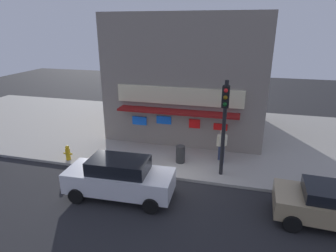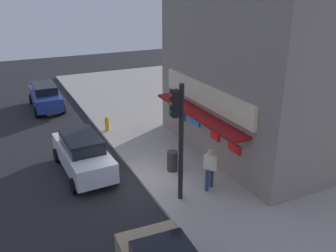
% 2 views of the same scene
% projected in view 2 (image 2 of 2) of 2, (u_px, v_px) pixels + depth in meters
% --- Properties ---
extents(ground_plane, '(61.14, 61.14, 0.00)m').
position_uv_depth(ground_plane, '(139.00, 181.00, 15.42)').
color(ground_plane, '#232326').
extents(sidewalk, '(40.76, 12.10, 0.14)m').
position_uv_depth(sidewalk, '(253.00, 153.00, 17.84)').
color(sidewalk, '#A39E93').
rests_on(sidewalk, ground_plane).
extents(corner_building, '(9.39, 8.47, 7.45)m').
position_uv_depth(corner_building, '(274.00, 72.00, 17.47)').
color(corner_building, gray).
rests_on(corner_building, sidewalk).
extents(traffic_light, '(0.32, 0.58, 4.54)m').
position_uv_depth(traffic_light, '(178.00, 128.00, 12.84)').
color(traffic_light, black).
rests_on(traffic_light, sidewalk).
extents(fire_hydrant, '(0.49, 0.25, 0.81)m').
position_uv_depth(fire_hydrant, '(107.00, 124.00, 20.31)').
color(fire_hydrant, gold).
rests_on(fire_hydrant, sidewalk).
extents(trash_can, '(0.47, 0.47, 0.91)m').
position_uv_depth(trash_can, '(172.00, 161.00, 15.87)').
color(trash_can, '#2D2D2D').
rests_on(trash_can, sidewalk).
extents(pedestrian, '(0.56, 0.54, 1.75)m').
position_uv_depth(pedestrian, '(210.00, 167.00, 14.24)').
color(pedestrian, navy).
rests_on(pedestrian, sidewalk).
extents(parked_car_white, '(4.57, 2.07, 1.74)m').
position_uv_depth(parked_car_white, '(83.00, 153.00, 15.91)').
color(parked_car_white, silver).
rests_on(parked_car_white, ground_plane).
extents(parked_car_blue, '(4.48, 1.91, 1.66)m').
position_uv_depth(parked_car_blue, '(45.00, 96.00, 24.19)').
color(parked_car_blue, navy).
rests_on(parked_car_blue, ground_plane).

